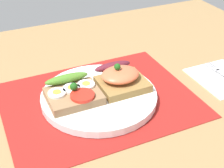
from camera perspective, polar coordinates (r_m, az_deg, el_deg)
The scene contains 7 objects.
ground_plane at distance 70.27cm, azimuth -2.23°, elevation -3.96°, with size 120.00×90.00×3.20cm, color #9D794B.
placemat at distance 69.23cm, azimuth -2.26°, elevation -2.80°, with size 39.61×30.69×0.30cm, color maroon.
plate at distance 68.69cm, azimuth -2.28°, elevation -2.17°, with size 24.24×24.24×1.57cm, color white.
sandwich_egg_tomato at distance 66.24cm, azimuth -6.72°, elevation -1.62°, with size 10.59×10.12×3.95cm.
sandwich_salmon at distance 69.77cm, azimuth 1.41°, elevation 1.14°, with size 10.01×10.08×5.47cm.
napkin at distance 80.53cm, azimuth 18.61°, elevation 1.06°, with size 12.33×14.00×0.60cm, color white.
fork at distance 81.04cm, azimuth 18.86°, elevation 1.61°, with size 1.62×12.71×0.32cm.
Camera 1 is at (-20.75, -52.15, 40.68)cm, focal length 52.46 mm.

